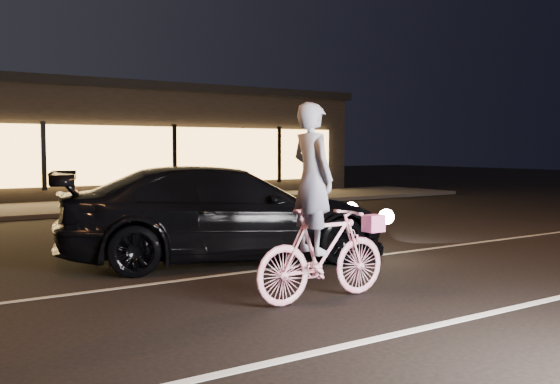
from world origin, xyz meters
TOP-DOWN VIEW (x-y plane):
  - ground at (0.00, 0.00)m, footprint 90.00×90.00m
  - lane_stripe_near at (0.00, -1.50)m, footprint 60.00×0.12m
  - lane_stripe_far at (0.00, 2.00)m, footprint 60.00×0.10m
  - sidewalk at (0.00, 13.00)m, footprint 30.00×4.00m
  - storefront at (0.00, 18.97)m, footprint 25.40×8.42m
  - cyclist at (-0.23, 0.01)m, footprint 1.88×0.65m
  - sedan at (0.13, 3.04)m, footprint 5.72×3.56m

SIDE VIEW (x-z plane):
  - ground at x=0.00m, z-range 0.00..0.00m
  - lane_stripe_near at x=0.00m, z-range 0.00..0.01m
  - lane_stripe_far at x=0.00m, z-range 0.00..0.01m
  - sidewalk at x=0.00m, z-range 0.00..0.12m
  - sedan at x=0.13m, z-range 0.00..1.55m
  - cyclist at x=-0.23m, z-range -0.34..2.03m
  - storefront at x=0.00m, z-range 0.05..4.25m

